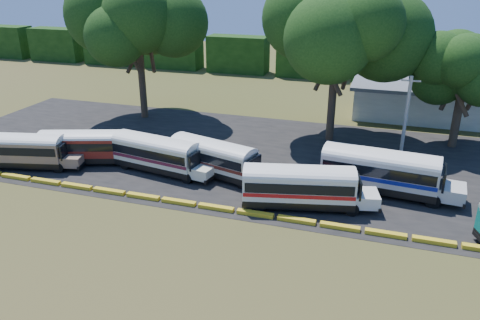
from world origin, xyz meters
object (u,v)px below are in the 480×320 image
(bus_cream_west, at_px, (158,152))
(bus_white_red, at_px, (302,185))
(tree_west, at_px, (137,18))
(bus_beige, at_px, (23,149))
(bus_red, at_px, (86,145))

(bus_cream_west, bearing_deg, bus_white_red, -2.51)
(bus_white_red, distance_m, tree_west, 29.29)
(bus_beige, bearing_deg, bus_red, 15.45)
(bus_beige, xyz_separation_m, tree_west, (2.70, 16.87, 9.53))
(tree_west, bearing_deg, bus_beige, -99.10)
(tree_west, bearing_deg, bus_cream_west, -57.39)
(bus_red, bearing_deg, bus_white_red, -25.65)
(bus_cream_west, relative_size, bus_white_red, 0.97)
(bus_beige, distance_m, bus_red, 5.32)
(bus_beige, relative_size, tree_west, 0.63)
(bus_red, height_order, tree_west, tree_west)
(bus_beige, relative_size, bus_cream_west, 0.98)
(bus_red, distance_m, bus_white_red, 20.20)
(bus_white_red, bearing_deg, bus_cream_west, 155.19)
(bus_cream_west, bearing_deg, bus_red, -168.29)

